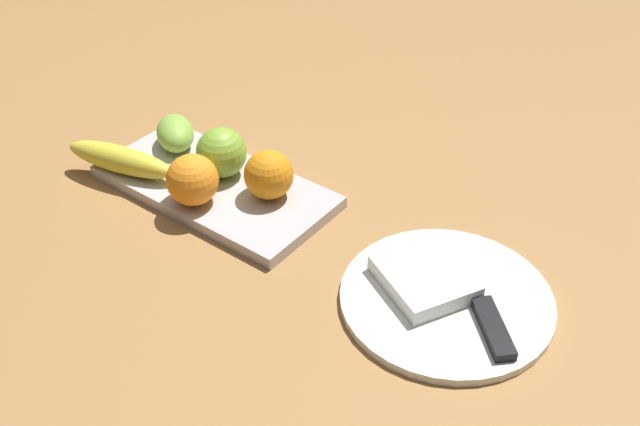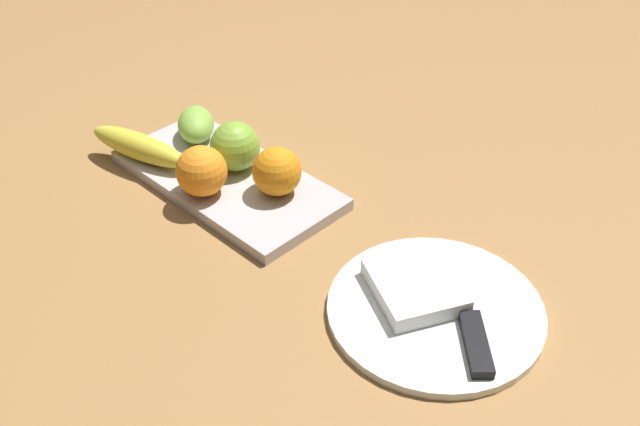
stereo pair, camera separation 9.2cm
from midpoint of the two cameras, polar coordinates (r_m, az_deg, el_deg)
ground_plane at (r=1.08m, az=-4.74°, el=3.13°), size 2.40×2.40×0.00m
fruit_tray at (r=1.05m, az=-4.81°, el=2.55°), size 0.34×0.16×0.02m
apple at (r=1.04m, az=-4.05°, el=5.21°), size 0.07×0.07×0.07m
banana at (r=1.09m, az=-11.69°, el=5.06°), size 0.18×0.08×0.04m
orange_near_apple at (r=0.99m, az=-0.93°, el=3.08°), size 0.07×0.07×0.07m
orange_near_banana at (r=0.99m, az=-6.67°, el=3.19°), size 0.07×0.07×0.07m
grape_bunch at (r=1.13m, az=-7.40°, el=6.83°), size 0.10×0.10×0.05m
dinner_plate at (r=0.87m, az=12.07°, el=-7.59°), size 0.25×0.25×0.01m
folded_napkin at (r=0.87m, az=10.50°, el=-5.84°), size 0.14×0.13×0.02m
knife at (r=0.84m, az=15.08°, el=-9.26°), size 0.14×0.14×0.01m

